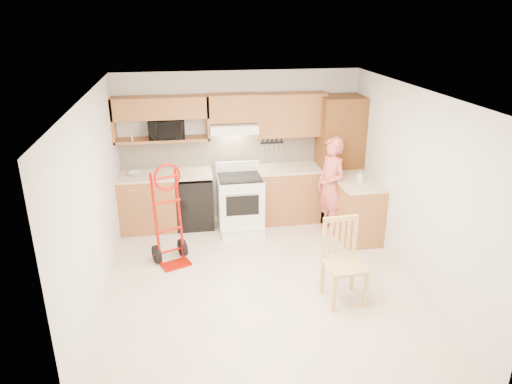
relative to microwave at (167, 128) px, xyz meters
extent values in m
cube|color=beige|center=(1.18, -2.08, -1.66)|extent=(4.00, 4.50, 0.02)
cube|color=white|center=(1.18, -2.08, 0.86)|extent=(4.00, 4.50, 0.02)
cube|color=white|center=(1.18, 0.17, -0.40)|extent=(4.00, 0.02, 2.50)
cube|color=white|center=(1.18, -4.34, -0.40)|extent=(4.00, 0.02, 2.50)
cube|color=white|center=(-0.83, -2.08, -0.40)|extent=(0.02, 4.50, 2.50)
cube|color=white|center=(3.19, -2.08, -0.40)|extent=(0.02, 4.50, 2.50)
cube|color=beige|center=(1.18, 0.15, -0.45)|extent=(3.92, 0.03, 0.55)
cube|color=#966038|center=(-0.37, -0.14, -1.20)|extent=(0.90, 0.60, 0.90)
cube|color=black|center=(0.38, -0.14, -1.22)|extent=(0.60, 0.60, 0.85)
cube|color=#966038|center=(2.01, -0.14, -1.20)|extent=(1.14, 0.60, 0.90)
cube|color=beige|center=(-0.07, -0.13, -0.73)|extent=(1.50, 0.63, 0.04)
cube|color=beige|center=(2.01, -0.13, -0.73)|extent=(1.14, 0.63, 0.04)
cube|color=#966038|center=(2.88, -0.94, -1.20)|extent=(0.60, 1.00, 0.90)
cube|color=beige|center=(2.88, -0.94, -0.73)|extent=(0.63, 1.00, 0.04)
cube|color=brown|center=(2.83, -0.14, -0.60)|extent=(0.70, 0.60, 2.10)
cube|color=#966038|center=(-0.07, 0.00, 0.33)|extent=(1.50, 0.33, 0.34)
cube|color=#966038|center=(-0.07, 0.00, -0.18)|extent=(1.50, 0.33, 0.04)
cube|color=#966038|center=(1.06, 0.00, 0.29)|extent=(0.76, 0.33, 0.44)
cube|color=#966038|center=(2.01, 0.00, 0.15)|extent=(1.14, 0.33, 0.70)
cube|color=white|center=(1.06, -0.06, -0.02)|extent=(0.76, 0.46, 0.14)
imported|color=black|center=(0.00, 0.00, 0.00)|extent=(0.57, 0.39, 0.31)
imported|color=#DF665B|center=(2.51, -0.74, -0.85)|extent=(0.53, 0.66, 1.59)
imported|color=white|center=(2.88, -1.00, -0.62)|extent=(0.08, 0.08, 0.17)
imported|color=white|center=(-0.53, -0.14, -0.68)|extent=(0.25, 0.25, 0.05)
camera|label=1|loc=(0.22, -7.44, 1.76)|focal=33.10mm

